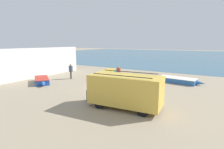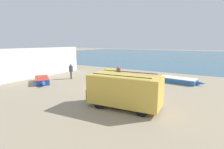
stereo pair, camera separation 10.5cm
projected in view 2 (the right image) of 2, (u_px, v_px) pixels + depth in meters
name	position (u px, v px, depth m)	size (l,w,h in m)	color
ground_plane	(111.00, 89.00, 16.52)	(200.00, 200.00, 0.00)	gray
sea_water	(190.00, 55.00, 60.29)	(120.00, 80.00, 0.01)	#33607A
harbor_wall	(43.00, 62.00, 22.66)	(0.50, 12.11, 3.66)	silver
parked_van	(124.00, 90.00, 11.53)	(4.99, 2.40, 2.34)	gold
fishing_rowboat_0	(179.00, 80.00, 19.03)	(4.82, 2.16, 0.54)	#2D66AD
fishing_rowboat_1	(109.00, 72.00, 24.14)	(2.49, 4.46, 0.53)	#1E757F
fishing_rowboat_2	(42.00, 80.00, 18.86)	(3.80, 3.01, 0.56)	#234CA3
fisherman_0	(119.00, 72.00, 19.47)	(0.46, 0.46, 1.74)	#38383D
fisherman_1	(71.00, 70.00, 20.96)	(0.47, 0.47, 1.80)	#5B564C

